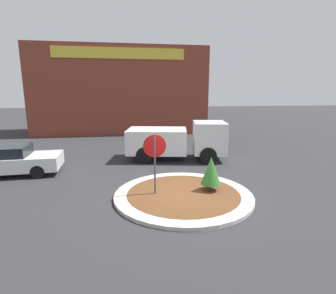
# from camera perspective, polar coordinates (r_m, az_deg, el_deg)

# --- Properties ---
(ground_plane) EXTENTS (120.00, 120.00, 0.00)m
(ground_plane) POSITION_cam_1_polar(r_m,az_deg,el_deg) (9.89, 3.33, -10.67)
(ground_plane) COLOR #2D2D30
(traffic_island) EXTENTS (5.07, 5.07, 0.13)m
(traffic_island) POSITION_cam_1_polar(r_m,az_deg,el_deg) (9.86, 3.33, -10.32)
(traffic_island) COLOR #BCB7AD
(traffic_island) RESTS_ON ground_plane
(stop_sign) EXTENTS (0.82, 0.07, 2.34)m
(stop_sign) POSITION_cam_1_polar(r_m,az_deg,el_deg) (9.37, -2.90, -1.38)
(stop_sign) COLOR #4C4C51
(stop_sign) RESTS_ON ground_plane
(island_shrub) EXTENTS (0.74, 0.74, 1.30)m
(island_shrub) POSITION_cam_1_polar(r_m,az_deg,el_deg) (9.99, 9.34, -5.10)
(island_shrub) COLOR brown
(island_shrub) RESTS_ON traffic_island
(utility_truck) EXTENTS (5.82, 3.25, 2.14)m
(utility_truck) POSITION_cam_1_polar(r_m,az_deg,el_deg) (14.92, 2.15, 1.58)
(utility_truck) COLOR white
(utility_truck) RESTS_ON ground_plane
(storefront_building) EXTENTS (15.56, 6.07, 7.77)m
(storefront_building) POSITION_cam_1_polar(r_m,az_deg,el_deg) (26.21, -10.09, 11.91)
(storefront_building) COLOR brown
(storefront_building) RESTS_ON ground_plane
(parked_sedan_white) EXTENTS (4.48, 2.11, 1.37)m
(parked_sedan_white) POSITION_cam_1_polar(r_m,az_deg,el_deg) (14.19, -31.33, -2.49)
(parked_sedan_white) COLOR silver
(parked_sedan_white) RESTS_ON ground_plane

